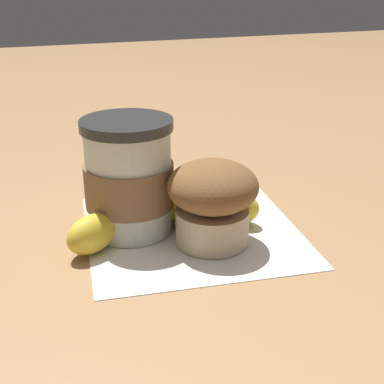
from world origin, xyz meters
TOP-DOWN VIEW (x-y plane):
  - ground_plane at (0.00, 0.00)m, footprint 3.00×3.00m
  - paper_napkin at (0.00, 0.00)m, footprint 0.24×0.24m
  - coffee_cup at (-0.06, 0.02)m, footprint 0.09×0.09m
  - muffin at (0.01, -0.03)m, footprint 0.09×0.09m
  - banana at (-0.03, 0.01)m, footprint 0.21×0.09m

SIDE VIEW (x-z plane):
  - ground_plane at x=0.00m, z-range 0.00..0.00m
  - paper_napkin at x=0.00m, z-range 0.00..0.00m
  - banana at x=-0.03m, z-range 0.00..0.04m
  - muffin at x=0.01m, z-range 0.01..0.09m
  - coffee_cup at x=-0.06m, z-range 0.00..0.12m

